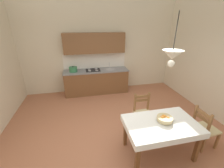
{
  "coord_description": "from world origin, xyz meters",
  "views": [
    {
      "loc": [
        -0.76,
        -2.65,
        2.53
      ],
      "look_at": [
        -0.09,
        0.42,
        1.19
      ],
      "focal_mm": 23.47,
      "sensor_mm": 36.0,
      "label": 1
    }
  ],
  "objects": [
    {
      "name": "wall_back",
      "position": [
        0.0,
        2.89,
        2.04
      ],
      "size": [
        6.24,
        0.12,
        4.08
      ],
      "primitive_type": "cube",
      "color": "beige",
      "rests_on": "ground_plane"
    },
    {
      "name": "dining_table",
      "position": [
        0.66,
        -0.62,
        0.62
      ],
      "size": [
        1.39,
        0.89,
        0.75
      ],
      "color": "brown",
      "rests_on": "ground_plane"
    },
    {
      "name": "ground_plane",
      "position": [
        0.0,
        0.0,
        -0.05
      ],
      "size": [
        6.24,
        6.26,
        0.1
      ],
      "primitive_type": "cube",
      "color": "#AD6B4C"
    },
    {
      "name": "dining_chair_window_side",
      "position": [
        1.69,
        -0.64,
        0.44
      ],
      "size": [
        0.44,
        0.44,
        0.93
      ],
      "color": "#D1BC89",
      "rests_on": "ground_plane"
    },
    {
      "name": "kitchen_cabinetry",
      "position": [
        -0.23,
        2.56,
        0.86
      ],
      "size": [
        2.36,
        0.63,
        2.2
      ],
      "color": "brown",
      "rests_on": "ground_plane"
    },
    {
      "name": "pendant_lamp",
      "position": [
        0.62,
        -0.66,
        2.06
      ],
      "size": [
        0.32,
        0.32,
        0.8
      ],
      "color": "black"
    },
    {
      "name": "dining_chair_kitchen_side",
      "position": [
        0.65,
        0.17,
        0.44
      ],
      "size": [
        0.42,
        0.42,
        0.93
      ],
      "color": "#D1BC89",
      "rests_on": "ground_plane"
    },
    {
      "name": "fruit_bowl",
      "position": [
        0.73,
        -0.59,
        0.81
      ],
      "size": [
        0.3,
        0.3,
        0.12
      ],
      "color": "tan",
      "rests_on": "dining_table"
    }
  ]
}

